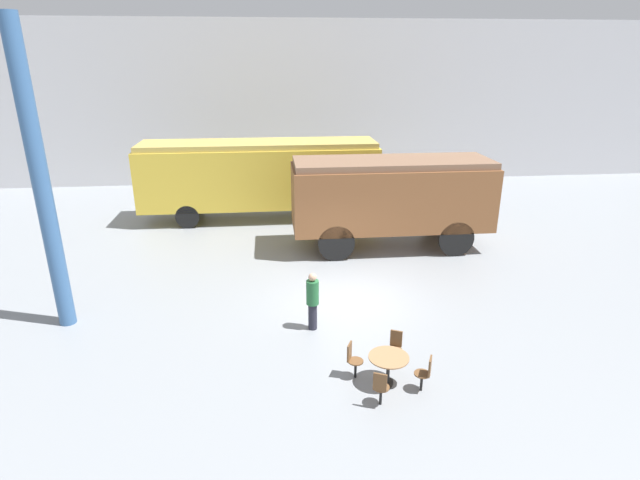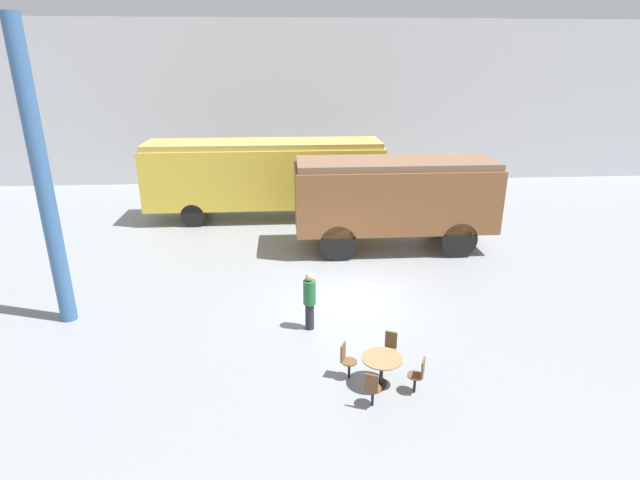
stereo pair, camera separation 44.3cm
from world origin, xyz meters
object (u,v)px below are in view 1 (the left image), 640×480
Objects in this scene: cafe_chair_0 at (353,358)px; visitor_person at (313,299)px; cafe_table_near at (389,362)px; passenger_coach_wooden at (391,194)px; passenger_coach_vintage at (260,174)px.

cafe_chair_0 is 0.53× the size of visitor_person.
cafe_table_near is 0.55× the size of visitor_person.
cafe_chair_0 is at bearing -72.41° from visitor_person.
cafe_chair_0 is at bearing -108.72° from passenger_coach_wooden.
cafe_table_near is (-2.04, -8.60, -1.55)m from passenger_coach_wooden.
passenger_coach_vintage is at bearing 124.49° from cafe_chair_0.
cafe_table_near is at bearing -77.07° from passenger_coach_vintage.
visitor_person is at bearing -120.49° from passenger_coach_wooden.
cafe_chair_0 is at bearing 155.47° from cafe_table_near.
passenger_coach_wooden is 8.86m from cafe_chair_0.
passenger_coach_vintage is 12.11× the size of cafe_chair_0.
passenger_coach_vintage is 12.80m from cafe_chair_0.
passenger_coach_vintage is at bearing 98.20° from visitor_person.
passenger_coach_vintage is at bearing 139.56° from passenger_coach_wooden.
cafe_table_near is at bearing 0.00° from cafe_chair_0.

